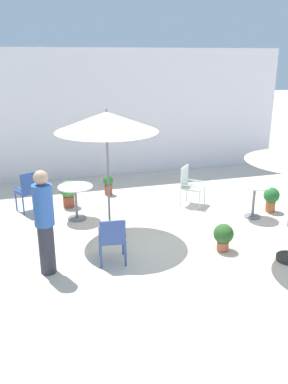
# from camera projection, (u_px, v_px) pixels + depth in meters

# --- Properties ---
(ground_plane) EXTENTS (60.00, 60.00, 0.00)m
(ground_plane) POSITION_uv_depth(u_px,v_px,m) (146.00, 240.00, 7.87)
(ground_plane) COLOR beige
(villa_facade) EXTENTS (11.43, 0.30, 3.66)m
(villa_facade) POSITION_uv_depth(u_px,v_px,m) (99.00, 114.00, 11.60)
(villa_facade) COLOR white
(villa_facade) RESTS_ON ground
(patio_umbrella_1) EXTENTS (1.96, 1.96, 2.53)m
(patio_umbrella_1) POSITION_uv_depth(u_px,v_px,m) (107.00, 123.00, 7.42)
(patio_umbrella_1) COLOR #2D2D2D
(patio_umbrella_1) RESTS_ON ground
(cafe_table_0) EXTENTS (0.76, 0.76, 0.77)m
(cafe_table_0) POSITION_uv_depth(u_px,v_px,m) (76.00, 196.00, 8.71)
(cafe_table_0) COLOR white
(cafe_table_0) RESTS_ON ground
(cafe_table_1) EXTENTS (0.66, 0.66, 0.76)m
(cafe_table_1) POSITION_uv_depth(u_px,v_px,m) (254.00, 195.00, 8.81)
(cafe_table_1) COLOR white
(cafe_table_1) RESTS_ON ground
(patio_chair_0) EXTENTS (0.51, 0.52, 0.86)m
(patio_chair_0) POSITION_uv_depth(u_px,v_px,m) (112.00, 237.00, 6.84)
(patio_chair_0) COLOR #364E93
(patio_chair_0) RESTS_ON ground
(patio_chair_1) EXTENTS (0.68, 0.68, 0.95)m
(patio_chair_1) POSITION_uv_depth(u_px,v_px,m) (190.00, 184.00, 9.58)
(patio_chair_1) COLOR silver
(patio_chair_1) RESTS_ON ground
(patio_chair_2) EXTENTS (0.61, 0.59, 0.97)m
(patio_chair_2) POSITION_uv_depth(u_px,v_px,m) (29.00, 189.00, 9.12)
(patio_chair_2) COLOR #2E4D9E
(patio_chair_2) RESTS_ON ground
(potted_plant_0) EXTENTS (0.36, 0.36, 0.58)m
(potted_plant_0) POSITION_uv_depth(u_px,v_px,m) (271.00, 197.00, 9.20)
(potted_plant_0) COLOR #BD663A
(potted_plant_0) RESTS_ON ground
(potted_plant_2) EXTENTS (0.38, 0.38, 0.52)m
(potted_plant_2) POSITION_uv_depth(u_px,v_px,m) (224.00, 235.00, 7.37)
(potted_plant_2) COLOR #BB5C40
(potted_plant_2) RESTS_ON ground
(potted_plant_3) EXTENTS (0.26, 0.26, 0.52)m
(potted_plant_3) POSITION_uv_depth(u_px,v_px,m) (108.00, 184.00, 10.34)
(potted_plant_3) COLOR #A14832
(potted_plant_3) RESTS_ON ground
(potted_plant_4) EXTENTS (0.41, 0.41, 0.65)m
(potted_plant_4) POSITION_uv_depth(u_px,v_px,m) (68.00, 192.00, 9.48)
(potted_plant_4) COLOR #974330
(potted_plant_4) RESTS_ON ground
(standing_person) EXTENTS (0.40, 0.40, 1.78)m
(standing_person) POSITION_uv_depth(u_px,v_px,m) (45.00, 221.00, 6.41)
(standing_person) COLOR #33333D
(standing_person) RESTS_ON ground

